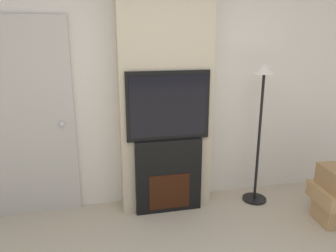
% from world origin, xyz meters
% --- Properties ---
extents(wall_back, '(6.00, 0.06, 2.70)m').
position_xyz_m(wall_back, '(0.00, 2.03, 1.35)').
color(wall_back, silver).
rests_on(wall_back, ground_plane).
extents(chimney_breast, '(0.97, 0.28, 2.70)m').
position_xyz_m(chimney_breast, '(0.00, 1.86, 1.35)').
color(chimney_breast, beige).
rests_on(chimney_breast, ground_plane).
extents(fireplace, '(0.71, 0.15, 0.81)m').
position_xyz_m(fireplace, '(0.00, 1.72, 0.40)').
color(fireplace, black).
rests_on(fireplace, ground_plane).
extents(television, '(0.86, 0.07, 0.71)m').
position_xyz_m(television, '(0.00, 1.71, 1.17)').
color(television, black).
rests_on(television, fireplace).
extents(floor_lamp, '(0.27, 0.27, 1.57)m').
position_xyz_m(floor_lamp, '(1.03, 1.69, 1.12)').
color(floor_lamp, black).
rests_on(floor_lamp, ground_plane).
extents(entry_door, '(0.87, 0.09, 2.05)m').
position_xyz_m(entry_door, '(-1.36, 1.97, 1.02)').
color(entry_door, '#BCB7AD').
rests_on(entry_door, ground_plane).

